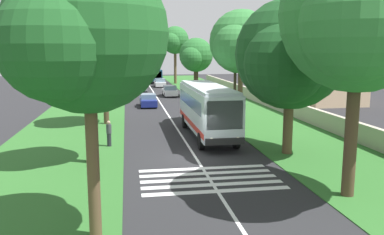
{
  "coord_description": "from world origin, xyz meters",
  "views": [
    {
      "loc": [
        -22.67,
        3.91,
        6.31
      ],
      "look_at": [
        4.98,
        -0.54,
        1.6
      ],
      "focal_mm": 38.06,
      "sensor_mm": 36.0,
      "label": 1
    }
  ],
  "objects_px": {
    "trailing_car_2": "(141,87)",
    "roadside_tree_left_0": "(115,40)",
    "trailing_car_1": "(170,91)",
    "trailing_car_3": "(160,83)",
    "roadside_tree_left_4": "(102,43)",
    "roadside_tree_right_2": "(174,41)",
    "coach_bus": "(207,107)",
    "utility_pole": "(235,73)",
    "roadside_tree_left_1": "(84,41)",
    "roadside_tree_right_0": "(354,18)",
    "roadside_tree_right_1": "(239,44)",
    "trailing_minibus_0": "(156,75)",
    "roadside_building": "(321,68)",
    "roadside_tree_right_4": "(287,57)",
    "trailing_car_0": "(148,101)",
    "roadside_tree_right_3": "(195,56)",
    "roadside_tree_left_3": "(116,43)",
    "pedestrian": "(109,133)",
    "roadside_tree_left_2": "(84,37)"
  },
  "relations": [
    {
      "from": "roadside_tree_left_1",
      "to": "roadside_tree_left_0",
      "type": "bearing_deg",
      "value": -0.12
    },
    {
      "from": "trailing_car_2",
      "to": "roadside_tree_left_0",
      "type": "height_order",
      "value": "roadside_tree_left_0"
    },
    {
      "from": "roadside_tree_left_4",
      "to": "utility_pole",
      "type": "relative_size",
      "value": 1.15
    },
    {
      "from": "trailing_car_2",
      "to": "roadside_tree_right_3",
      "type": "distance_m",
      "value": 11.98
    },
    {
      "from": "roadside_tree_right_1",
      "to": "roadside_tree_right_4",
      "type": "xyz_separation_m",
      "value": [
        -10.26,
        -0.05,
        -0.93
      ]
    },
    {
      "from": "roadside_tree_right_2",
      "to": "roadside_tree_left_4",
      "type": "bearing_deg",
      "value": 165.06
    },
    {
      "from": "trailing_car_0",
      "to": "roadside_tree_left_1",
      "type": "bearing_deg",
      "value": 168.65
    },
    {
      "from": "roadside_tree_left_3",
      "to": "pedestrian",
      "type": "relative_size",
      "value": 6.45
    },
    {
      "from": "coach_bus",
      "to": "roadside_tree_left_4",
      "type": "distance_m",
      "value": 10.85
    },
    {
      "from": "trailing_car_0",
      "to": "roadside_tree_right_3",
      "type": "bearing_deg",
      "value": -38.34
    },
    {
      "from": "roadside_tree_right_0",
      "to": "roadside_tree_right_4",
      "type": "distance_m",
      "value": 7.43
    },
    {
      "from": "roadside_building",
      "to": "trailing_minibus_0",
      "type": "bearing_deg",
      "value": 29.03
    },
    {
      "from": "roadside_tree_left_4",
      "to": "roadside_tree_right_2",
      "type": "height_order",
      "value": "roadside_tree_right_2"
    },
    {
      "from": "roadside_tree_left_1",
      "to": "roadside_tree_right_0",
      "type": "height_order",
      "value": "roadside_tree_right_0"
    },
    {
      "from": "roadside_tree_left_3",
      "to": "roadside_tree_right_1",
      "type": "height_order",
      "value": "roadside_tree_left_3"
    },
    {
      "from": "trailing_car_0",
      "to": "trailing_car_3",
      "type": "bearing_deg",
      "value": -7.75
    },
    {
      "from": "roadside_tree_left_2",
      "to": "roadside_tree_right_3",
      "type": "bearing_deg",
      "value": -14.42
    },
    {
      "from": "trailing_car_3",
      "to": "roadside_building",
      "type": "xyz_separation_m",
      "value": [
        -23.07,
        -17.59,
        3.4
      ]
    },
    {
      "from": "roadside_tree_right_3",
      "to": "trailing_car_1",
      "type": "bearing_deg",
      "value": 65.59
    },
    {
      "from": "roadside_tree_right_0",
      "to": "roadside_tree_right_1",
      "type": "bearing_deg",
      "value": -0.43
    },
    {
      "from": "trailing_car_0",
      "to": "roadside_tree_left_2",
      "type": "distance_m",
      "value": 32.5
    },
    {
      "from": "roadside_tree_right_4",
      "to": "roadside_building",
      "type": "height_order",
      "value": "roadside_tree_right_4"
    },
    {
      "from": "trailing_car_2",
      "to": "trailing_minibus_0",
      "type": "height_order",
      "value": "trailing_minibus_0"
    },
    {
      "from": "trailing_car_2",
      "to": "roadside_tree_left_4",
      "type": "xyz_separation_m",
      "value": [
        -27.36,
        4.07,
        6.13
      ]
    },
    {
      "from": "roadside_tree_left_2",
      "to": "roadside_tree_left_3",
      "type": "bearing_deg",
      "value": 0.13
    },
    {
      "from": "roadside_tree_right_2",
      "to": "trailing_minibus_0",
      "type": "bearing_deg",
      "value": 48.51
    },
    {
      "from": "coach_bus",
      "to": "utility_pole",
      "type": "height_order",
      "value": "utility_pole"
    },
    {
      "from": "roadside_tree_left_0",
      "to": "trailing_minibus_0",
      "type": "bearing_deg",
      "value": -136.13
    },
    {
      "from": "trailing_car_2",
      "to": "roadside_tree_left_1",
      "type": "relative_size",
      "value": 0.47
    },
    {
      "from": "roadside_tree_left_2",
      "to": "roadside_tree_right_2",
      "type": "xyz_separation_m",
      "value": [
        61.61,
        -10.08,
        1.11
      ]
    },
    {
      "from": "roadside_tree_right_4",
      "to": "coach_bus",
      "type": "bearing_deg",
      "value": 32.41
    },
    {
      "from": "roadside_tree_left_2",
      "to": "roadside_tree_right_2",
      "type": "height_order",
      "value": "roadside_tree_right_2"
    },
    {
      "from": "trailing_minibus_0",
      "to": "roadside_tree_right_1",
      "type": "xyz_separation_m",
      "value": [
        -44.72,
        -3.82,
        5.23
      ]
    },
    {
      "from": "trailing_minibus_0",
      "to": "roadside_building",
      "type": "distance_m",
      "value": 36.53
    },
    {
      "from": "trailing_car_3",
      "to": "roadside_tree_left_0",
      "type": "distance_m",
      "value": 19.75
    },
    {
      "from": "trailing_car_1",
      "to": "trailing_car_2",
      "type": "relative_size",
      "value": 1.0
    },
    {
      "from": "trailing_minibus_0",
      "to": "pedestrian",
      "type": "distance_m",
      "value": 51.83
    },
    {
      "from": "coach_bus",
      "to": "roadside_tree_left_1",
      "type": "xyz_separation_m",
      "value": [
        -5.95,
        7.88,
        4.63
      ]
    },
    {
      "from": "coach_bus",
      "to": "trailing_car_2",
      "type": "relative_size",
      "value": 2.6
    },
    {
      "from": "roadside_tree_left_0",
      "to": "roadside_tree_right_0",
      "type": "bearing_deg",
      "value": -170.9
    },
    {
      "from": "roadside_tree_left_4",
      "to": "roadside_building",
      "type": "bearing_deg",
      "value": -65.91
    },
    {
      "from": "utility_pole",
      "to": "roadside_tree_left_3",
      "type": "bearing_deg",
      "value": 18.92
    },
    {
      "from": "roadside_tree_left_0",
      "to": "utility_pole",
      "type": "relative_size",
      "value": 1.4
    },
    {
      "from": "roadside_tree_left_0",
      "to": "roadside_tree_right_0",
      "type": "distance_m",
      "value": 70.94
    },
    {
      "from": "trailing_car_3",
      "to": "trailing_minibus_0",
      "type": "xyz_separation_m",
      "value": [
        8.79,
        0.1,
        0.88
      ]
    },
    {
      "from": "trailing_car_3",
      "to": "trailing_car_1",
      "type": "bearing_deg",
      "value": -179.17
    },
    {
      "from": "roadside_tree_left_0",
      "to": "roadside_tree_left_1",
      "type": "relative_size",
      "value": 1.24
    },
    {
      "from": "trailing_car_0",
      "to": "roadside_tree_right_3",
      "type": "height_order",
      "value": "roadside_tree_right_3"
    },
    {
      "from": "roadside_tree_right_4",
      "to": "roadside_tree_left_2",
      "type": "bearing_deg",
      "value": 131.78
    },
    {
      "from": "roadside_tree_left_0",
      "to": "roadside_tree_right_0",
      "type": "height_order",
      "value": "roadside_tree_left_0"
    }
  ]
}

